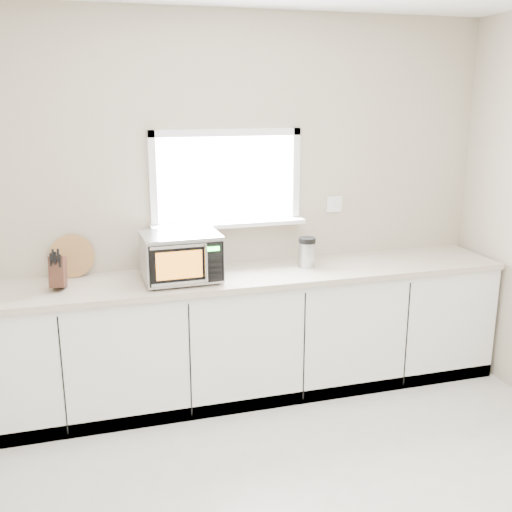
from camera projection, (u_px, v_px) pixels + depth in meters
name	position (u px, v px, depth m)	size (l,w,h in m)	color
back_wall	(226.00, 204.00, 4.35)	(4.00, 0.17, 2.70)	#B4A68F
cabinets	(237.00, 337.00, 4.32)	(3.92, 0.60, 0.88)	white
countertop	(237.00, 277.00, 4.19)	(3.92, 0.64, 0.04)	beige
microwave	(181.00, 256.00, 3.99)	(0.51, 0.43, 0.33)	black
knife_block	(58.00, 271.00, 3.82)	(0.12, 0.20, 0.28)	#412017
cutting_board	(72.00, 256.00, 4.08)	(0.30, 0.30, 0.02)	olive
coffee_grinder	(307.00, 252.00, 4.33)	(0.13, 0.13, 0.22)	#AFB2B6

